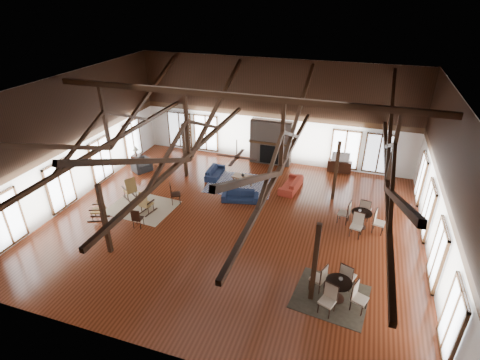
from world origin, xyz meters
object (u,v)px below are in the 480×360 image
(armchair, at_px, (141,165))
(cafe_table_near, at_px, (338,287))
(tv_console, at_px, (339,166))
(sofa_navy_front, at_px, (240,196))
(cafe_table_far, at_px, (361,217))
(sofa_orange, at_px, (291,184))
(coffee_table, at_px, (243,177))
(sofa_navy_left, at_px, (215,172))

(armchair, bearing_deg, cafe_table_near, -88.65)
(tv_console, bearing_deg, sofa_navy_front, -131.66)
(tv_console, bearing_deg, cafe_table_far, -75.70)
(armchair, bearing_deg, sofa_navy_front, -71.75)
(sofa_orange, bearing_deg, tv_console, 150.03)
(coffee_table, height_order, cafe_table_near, cafe_table_near)
(armchair, distance_m, cafe_table_far, 12.29)
(cafe_table_far, bearing_deg, sofa_navy_left, 161.87)
(armchair, height_order, tv_console, armchair)
(sofa_navy_left, xyz_separation_m, tv_console, (6.49, 2.79, 0.08))
(coffee_table, xyz_separation_m, cafe_table_near, (5.54, -6.89, 0.14))
(coffee_table, relative_size, cafe_table_near, 0.58)
(armchair, xyz_separation_m, tv_console, (10.76, 3.41, -0.01))
(cafe_table_near, height_order, cafe_table_far, cafe_table_near)
(cafe_table_near, bearing_deg, cafe_table_far, 83.14)
(sofa_orange, distance_m, cafe_table_far, 4.34)
(sofa_orange, relative_size, coffee_table, 1.67)
(sofa_navy_front, bearing_deg, tv_console, 36.32)
(sofa_navy_front, relative_size, cafe_table_near, 0.87)
(armchair, xyz_separation_m, cafe_table_far, (12.13, -1.95, 0.19))
(sofa_orange, height_order, cafe_table_near, cafe_table_near)
(cafe_table_near, bearing_deg, coffee_table, 128.78)
(coffee_table, bearing_deg, sofa_navy_left, 173.25)
(cafe_table_near, bearing_deg, sofa_navy_front, 135.01)
(coffee_table, bearing_deg, sofa_orange, 8.96)
(coffee_table, xyz_separation_m, tv_console, (4.73, 3.12, -0.06))
(cafe_table_far, relative_size, tv_console, 1.57)
(sofa_navy_left, height_order, cafe_table_far, cafe_table_far)
(sofa_navy_front, xyz_separation_m, coffee_table, (-0.39, 1.75, 0.12))
(sofa_orange, xyz_separation_m, armchair, (-8.57, -0.51, 0.05))
(sofa_navy_front, relative_size, sofa_navy_left, 1.05)
(sofa_navy_front, xyz_separation_m, armchair, (-6.43, 1.46, 0.08))
(sofa_navy_left, xyz_separation_m, coffee_table, (1.76, -0.33, 0.14))
(cafe_table_near, bearing_deg, sofa_navy_left, 135.29)
(coffee_table, height_order, tv_console, tv_console)
(sofa_orange, height_order, tv_console, tv_console)
(sofa_navy_left, xyz_separation_m, cafe_table_near, (7.30, -7.23, 0.28))
(sofa_navy_left, distance_m, tv_console, 7.07)
(sofa_navy_left, relative_size, cafe_table_near, 0.83)
(coffee_table, height_order, armchair, armchair)
(sofa_orange, distance_m, tv_console, 3.64)
(coffee_table, bearing_deg, cafe_table_far, -16.24)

